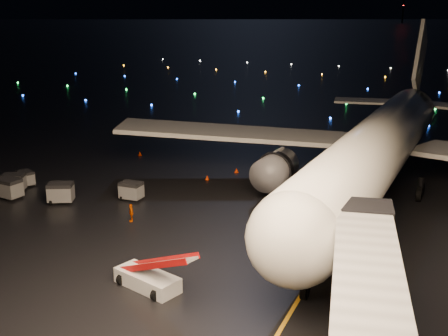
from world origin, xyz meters
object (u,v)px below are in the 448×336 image
(baggage_cart_0, at_px, (131,191))
(baggage_cart_1, at_px, (61,193))
(crew_c, at_px, (131,213))
(belt_loader, at_px, (147,264))
(baggage_cart_4, at_px, (14,183))
(airliner, at_px, (386,109))
(baggage_cart_2, at_px, (9,189))
(baggage_cart_3, at_px, (26,178))

(baggage_cart_0, bearing_deg, baggage_cart_1, -149.36)
(baggage_cart_0, bearing_deg, crew_c, -58.23)
(belt_loader, bearing_deg, baggage_cart_4, 168.18)
(baggage_cart_1, bearing_deg, belt_loader, -60.11)
(airliner, relative_size, baggage_cart_0, 28.16)
(baggage_cart_1, relative_size, baggage_cart_2, 0.99)
(belt_loader, xyz_separation_m, baggage_cart_4, (-22.25, 12.13, -0.73))
(belt_loader, height_order, baggage_cart_0, belt_loader)
(airliner, xyz_separation_m, baggage_cart_4, (-33.05, -14.87, -7.12))
(crew_c, xyz_separation_m, baggage_cart_4, (-15.03, 2.54, 0.10))
(belt_loader, bearing_deg, baggage_cart_0, 142.12)
(belt_loader, height_order, baggage_cart_4, belt_loader)
(belt_loader, bearing_deg, baggage_cart_3, 164.83)
(crew_c, distance_m, baggage_cart_1, 8.69)
(crew_c, relative_size, baggage_cart_2, 0.69)
(baggage_cart_0, height_order, baggage_cart_1, baggage_cart_1)
(crew_c, bearing_deg, airliner, 94.90)
(belt_loader, xyz_separation_m, crew_c, (-7.22, 9.59, -0.83))
(belt_loader, distance_m, baggage_cart_1, 19.33)
(belt_loader, relative_size, crew_c, 4.27)
(baggage_cart_2, xyz_separation_m, baggage_cart_4, (-1.17, 1.85, -0.08))
(baggage_cart_1, height_order, baggage_cart_3, baggage_cart_1)
(airliner, distance_m, baggage_cart_2, 36.69)
(baggage_cart_0, bearing_deg, belt_loader, -54.80)
(belt_loader, relative_size, baggage_cart_1, 2.98)
(airliner, distance_m, baggage_cart_3, 36.45)
(crew_c, relative_size, baggage_cart_0, 0.77)
(baggage_cart_3, bearing_deg, baggage_cart_0, 25.75)
(baggage_cart_1, bearing_deg, baggage_cart_2, 164.64)
(baggage_cart_0, bearing_deg, baggage_cart_3, -178.08)
(baggage_cart_4, bearing_deg, crew_c, -31.39)
(baggage_cart_0, height_order, baggage_cart_2, baggage_cart_2)
(belt_loader, height_order, baggage_cart_2, belt_loader)
(belt_loader, relative_size, baggage_cart_2, 2.96)
(baggage_cart_0, distance_m, baggage_cart_1, 6.42)
(baggage_cart_1, xyz_separation_m, baggage_cart_3, (-6.70, 2.85, -0.19))
(baggage_cart_0, xyz_separation_m, baggage_cart_3, (-12.22, -0.44, -0.10))
(crew_c, relative_size, baggage_cart_1, 0.70)
(belt_loader, height_order, baggage_cart_3, belt_loader)
(crew_c, height_order, baggage_cart_0, baggage_cart_0)
(baggage_cart_1, xyz_separation_m, baggage_cart_2, (-5.31, -0.89, 0.01))
(belt_loader, distance_m, baggage_cart_2, 23.46)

